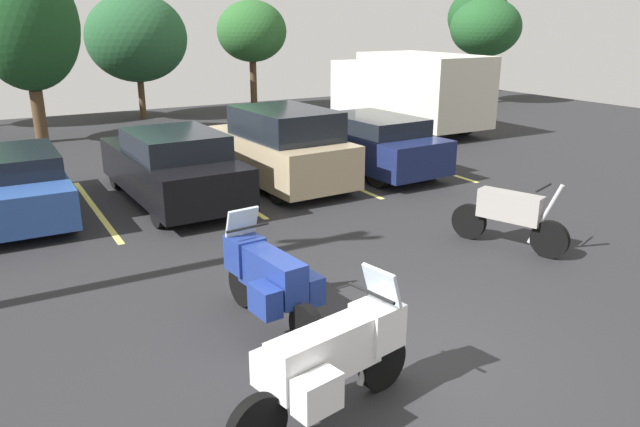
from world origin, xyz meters
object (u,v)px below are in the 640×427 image
at_px(motorcycle_second, 268,278).
at_px(box_truck, 408,89).
at_px(motorcycle_touring, 332,357).
at_px(car_navy, 366,142).
at_px(car_tan, 280,148).
at_px(car_black, 172,166).
at_px(motorcycle_third, 510,215).
at_px(car_blue, 14,183).

distance_m(motorcycle_second, box_truck, 15.18).
bearing_deg(motorcycle_touring, car_navy, 54.15).
bearing_deg(car_navy, motorcycle_touring, -125.85).
relative_size(motorcycle_touring, car_tan, 0.51).
xyz_separation_m(motorcycle_touring, motorcycle_second, (0.27, 2.03, 0.01)).
height_order(car_black, box_truck, box_truck).
height_order(motorcycle_third, car_navy, car_navy).
bearing_deg(car_blue, car_black, -9.92).
relative_size(motorcycle_second, car_navy, 0.44).
bearing_deg(motorcycle_second, motorcycle_third, 5.53).
relative_size(motorcycle_second, car_tan, 0.50).
xyz_separation_m(car_tan, box_truck, (7.35, 4.60, 0.54)).
relative_size(car_blue, car_black, 0.92).
distance_m(motorcycle_touring, motorcycle_third, 5.65).
relative_size(motorcycle_third, car_black, 0.41).
bearing_deg(car_blue, motorcycle_touring, -76.16).
bearing_deg(car_tan, car_navy, 4.31).
xyz_separation_m(motorcycle_touring, car_navy, (6.11, 8.46, 0.09)).
xyz_separation_m(motorcycle_third, box_truck, (5.82, 10.36, 0.85)).
xyz_separation_m(car_tan, car_navy, (2.57, 0.19, -0.15)).
height_order(motorcycle_second, car_blue, motorcycle_second).
bearing_deg(motorcycle_touring, motorcycle_third, 26.24).
bearing_deg(box_truck, car_black, -154.98).
relative_size(motorcycle_second, car_black, 0.45).
xyz_separation_m(car_navy, box_truck, (4.78, 4.41, 0.69)).
xyz_separation_m(motorcycle_touring, box_truck, (10.89, 12.86, 0.78)).
distance_m(car_blue, car_navy, 8.27).
relative_size(motorcycle_touring, car_black, 0.46).
xyz_separation_m(motorcycle_touring, car_blue, (-2.15, 8.74, 0.01)).
bearing_deg(car_blue, car_navy, -1.96).
relative_size(car_black, car_tan, 1.11).
relative_size(motorcycle_third, car_blue, 0.45).
bearing_deg(car_blue, car_tan, -4.78).
bearing_deg(motorcycle_touring, motorcycle_second, 82.35).
height_order(motorcycle_touring, car_black, car_black).
height_order(car_tan, box_truck, box_truck).
height_order(car_black, car_tan, car_tan).
height_order(motorcycle_touring, car_tan, car_tan).
bearing_deg(car_tan, motorcycle_third, -75.19).
distance_m(motorcycle_touring, box_truck, 16.87).
distance_m(motorcycle_second, car_navy, 8.68).
bearing_deg(motorcycle_third, car_black, 126.11).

